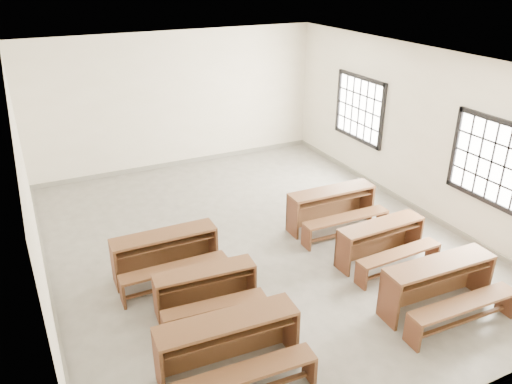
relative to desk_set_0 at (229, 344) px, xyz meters
name	(u,v)px	position (x,y,z in m)	size (l,w,h in m)	color
room	(261,127)	(1.75, 2.67, 1.69)	(8.50, 8.50, 3.20)	gray
desk_set_0	(229,344)	(0.00, 0.00, 0.00)	(1.78, 0.99, 0.78)	brown
desk_set_1	(206,288)	(0.19, 1.28, -0.07)	(1.51, 0.86, 0.65)	brown
desk_set_2	(166,252)	(-0.07, 2.37, -0.02)	(1.66, 0.88, 0.74)	brown
desk_set_3	(440,283)	(3.18, -0.17, 0.00)	(1.74, 0.95, 0.77)	brown
desk_set_4	(382,240)	(3.27, 1.21, -0.05)	(1.58, 0.86, 0.70)	brown
desk_set_5	(332,206)	(3.20, 2.56, -0.01)	(1.70, 0.90, 0.76)	brown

